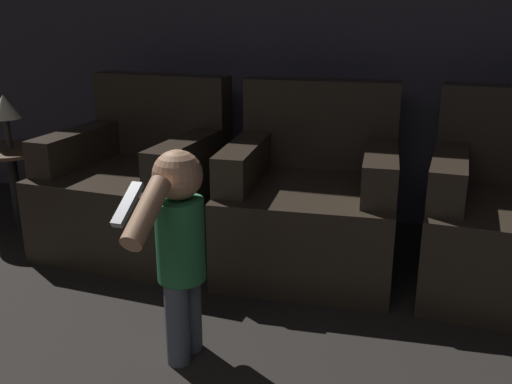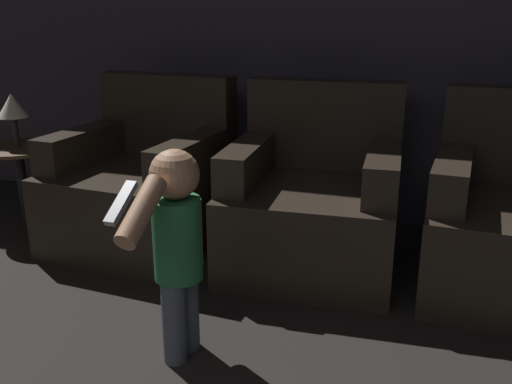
{
  "view_description": "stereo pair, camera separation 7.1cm",
  "coord_description": "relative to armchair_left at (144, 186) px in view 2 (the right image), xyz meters",
  "views": [
    {
      "loc": [
        0.65,
        0.92,
        1.31
      ],
      "look_at": [
        -0.03,
        3.2,
        0.54
      ],
      "focal_mm": 40.0,
      "sensor_mm": 36.0,
      "label": 1
    },
    {
      "loc": [
        0.72,
        0.94,
        1.31
      ],
      "look_at": [
        -0.03,
        3.2,
        0.54
      ],
      "focal_mm": 40.0,
      "sensor_mm": 36.0,
      "label": 2
    }
  ],
  "objects": [
    {
      "name": "armchair_middle",
      "position": [
        1.01,
        -0.0,
        0.0
      ],
      "size": [
        0.91,
        0.94,
        0.94
      ],
      "rotation": [
        0.0,
        0.0,
        0.06
      ],
      "color": "black",
      "rests_on": "ground_plane"
    },
    {
      "name": "lamp",
      "position": [
        -0.82,
        -0.05,
        0.43
      ],
      "size": [
        0.18,
        0.18,
        0.32
      ],
      "color": "#262626",
      "rests_on": "side_table"
    },
    {
      "name": "person_toddler",
      "position": [
        0.71,
        -1.03,
        0.17
      ],
      "size": [
        0.18,
        0.58,
        0.84
      ],
      "rotation": [
        0.0,
        0.0,
        1.48
      ],
      "color": "#474C56",
      "rests_on": "ground_plane"
    },
    {
      "name": "side_table",
      "position": [
        -0.82,
        -0.05,
        0.11
      ],
      "size": [
        0.5,
        0.5,
        0.51
      ],
      "color": "black",
      "rests_on": "ground_plane"
    },
    {
      "name": "wall_back",
      "position": [
        0.89,
        0.76,
        0.97
      ],
      "size": [
        8.4,
        0.05,
        2.6
      ],
      "color": "#3D3842",
      "rests_on": "ground_plane"
    },
    {
      "name": "armchair_left",
      "position": [
        0.0,
        0.0,
        0.0
      ],
      "size": [
        0.91,
        0.94,
        0.94
      ],
      "rotation": [
        0.0,
        0.0,
        -0.06
      ],
      "color": "black",
      "rests_on": "ground_plane"
    }
  ]
}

